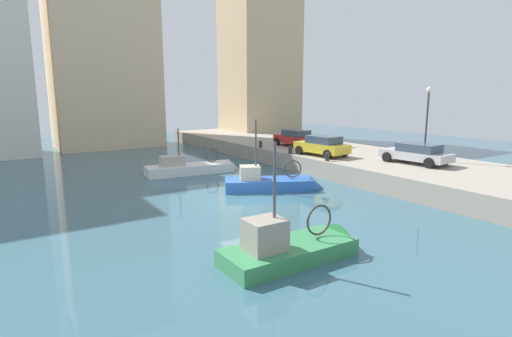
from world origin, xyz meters
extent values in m
plane|color=#386070|center=(0.00, 0.00, 0.00)|extent=(80.00, 80.00, 0.00)
cube|color=#9E9384|center=(11.50, 0.00, 0.60)|extent=(9.00, 56.00, 1.20)
cube|color=#2D60B7|center=(2.30, 1.54, 0.00)|extent=(5.39, 3.95, 1.32)
cone|color=#2D60B7|center=(4.89, 0.22, 0.00)|extent=(1.55, 1.87, 1.64)
cube|color=#896B4C|center=(2.30, 1.54, 0.59)|extent=(5.14, 3.73, 0.08)
cube|color=#B7AD99|center=(1.31, 2.04, 1.04)|extent=(1.53, 1.50, 0.82)
cylinder|color=#4C4C51|center=(1.62, 1.89, 2.38)|extent=(0.10, 0.10, 3.57)
torus|color=#3F3833|center=(3.57, 0.89, 1.23)|extent=(0.98, 0.55, 1.06)
sphere|color=white|center=(1.38, 3.13, 0.20)|extent=(0.32, 0.32, 0.32)
cube|color=white|center=(0.38, 8.61, 0.00)|extent=(6.27, 2.48, 1.30)
cone|color=white|center=(3.75, 8.23, 0.00)|extent=(1.08, 1.72, 1.63)
cube|color=#9E7A51|center=(0.38, 8.61, 0.58)|extent=(6.01, 2.31, 0.08)
cube|color=#B7AD99|center=(-0.86, 8.75, 0.99)|extent=(1.76, 1.27, 0.73)
cylinder|color=#4C4C51|center=(-0.37, 8.69, 1.91)|extent=(0.10, 0.10, 2.65)
torus|color=#3F3833|center=(2.07, 8.42, 1.19)|extent=(0.99, 0.19, 0.99)
sphere|color=white|center=(-1.33, 9.80, 0.19)|extent=(0.32, 0.32, 0.32)
cube|color=#388951|center=(-2.94, -7.23, 0.00)|extent=(4.75, 1.94, 1.15)
cone|color=#388951|center=(-0.22, -7.24, 0.00)|extent=(0.91, 1.73, 1.73)
cube|color=#9E7A51|center=(-2.94, -7.23, 0.52)|extent=(4.56, 1.79, 0.08)
cube|color=gray|center=(-3.94, -7.22, 1.09)|extent=(1.26, 1.08, 1.07)
cylinder|color=#4C4C51|center=(-3.57, -7.22, 2.31)|extent=(0.10, 0.10, 3.59)
torus|color=#3F3833|center=(-1.61, -7.23, 1.20)|extent=(1.14, 0.09, 1.14)
sphere|color=white|center=(-4.36, -6.16, 0.17)|extent=(0.32, 0.32, 0.32)
cube|color=#B7B7BC|center=(11.40, -1.77, 1.73)|extent=(2.12, 4.42, 0.51)
cube|color=#384756|center=(11.42, -1.99, 2.24)|extent=(1.76, 2.52, 0.52)
cylinder|color=black|center=(10.40, -0.39, 1.52)|extent=(0.27, 0.65, 0.64)
cylinder|color=black|center=(12.19, -0.25, 1.52)|extent=(0.27, 0.65, 0.64)
cylinder|color=black|center=(10.62, -3.30, 1.52)|extent=(0.27, 0.65, 0.64)
cylinder|color=black|center=(12.41, -3.16, 1.52)|extent=(0.27, 0.65, 0.64)
cube|color=red|center=(10.27, 9.18, 1.78)|extent=(1.77, 3.82, 0.62)
cube|color=#384756|center=(10.28, 8.99, 2.35)|extent=(1.55, 2.14, 0.51)
cylinder|color=black|center=(9.39, 10.47, 1.52)|extent=(0.23, 0.64, 0.64)
cylinder|color=black|center=(11.13, 10.48, 1.52)|extent=(0.23, 0.64, 0.64)
cylinder|color=black|center=(9.42, 7.88, 1.52)|extent=(0.23, 0.64, 0.64)
cylinder|color=black|center=(11.16, 7.90, 1.52)|extent=(0.23, 0.64, 0.64)
cube|color=gold|center=(8.62, 3.98, 1.79)|extent=(2.16, 4.13, 0.64)
cube|color=#384756|center=(8.64, 3.78, 2.38)|extent=(1.78, 2.37, 0.54)
cylinder|color=black|center=(7.60, 5.24, 1.52)|extent=(0.28, 0.66, 0.64)
cylinder|color=black|center=(9.37, 5.41, 1.52)|extent=(0.28, 0.66, 0.64)
cylinder|color=black|center=(7.86, 2.55, 1.52)|extent=(0.28, 0.66, 0.64)
cylinder|color=black|center=(9.64, 2.72, 1.52)|extent=(0.28, 0.66, 0.64)
cylinder|color=#2D2D33|center=(7.35, 2.00, 1.48)|extent=(0.28, 0.28, 0.55)
cylinder|color=#2D2D33|center=(7.35, 6.00, 1.48)|extent=(0.28, 0.28, 0.55)
cylinder|color=#2D2D33|center=(7.35, 10.00, 1.48)|extent=(0.28, 0.28, 0.55)
cylinder|color=#38383D|center=(13.00, -1.32, 3.45)|extent=(0.12, 0.12, 4.50)
sphere|color=#F2EACC|center=(13.00, -1.32, 5.85)|extent=(0.36, 0.36, 0.36)
cube|color=#D1B284|center=(16.73, 24.35, 10.42)|extent=(7.94, 6.93, 20.85)
cube|color=beige|center=(-0.79, 27.27, 10.12)|extent=(10.32, 7.12, 20.23)
camera|label=1|loc=(-10.93, -17.47, 5.63)|focal=28.16mm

